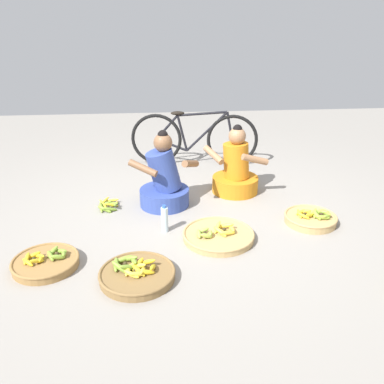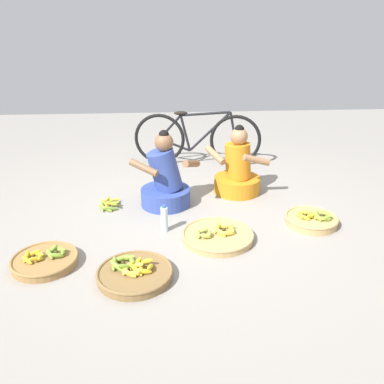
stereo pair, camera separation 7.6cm
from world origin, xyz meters
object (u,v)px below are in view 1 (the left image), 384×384
Objects in this scene: banana_basket_near_vendor at (137,274)px; loose_bananas_back_left at (109,205)px; bicycle_leaning at (194,138)px; banana_basket_front_left at (46,262)px; vendor_woman_front at (164,182)px; vendor_woman_behind at (236,171)px; banana_basket_near_bicycle at (311,218)px; banana_basket_back_right at (218,235)px; water_bottle at (165,219)px.

banana_basket_near_vendor is 1.33m from loose_bananas_back_left.
banana_basket_front_left is (-1.42, -2.37, -0.31)m from bicycle_leaning.
vendor_woman_front is at bearing 47.68° from banana_basket_front_left.
vendor_woman_behind is at bearing 56.14° from banana_basket_near_vendor.
banana_basket_near_bicycle is at bearing -21.50° from vendor_woman_front.
banana_basket_front_left is 1.12m from loose_bananas_back_left.
vendor_woman_behind is 1.03m from banana_basket_near_bicycle.
banana_basket_back_right is 2.43× the size of water_bottle.
vendor_woman_front is 0.60m from water_bottle.
banana_basket_back_right is (0.01, -2.07, -0.32)m from bicycle_leaning.
banana_basket_near_bicycle is at bearing -62.70° from bicycle_leaning.
vendor_woman_front is 0.92m from banana_basket_back_right.
loose_bananas_back_left is at bearing 144.34° from banana_basket_back_right.
vendor_woman_behind is at bearing 46.16° from water_bottle.
vendor_woman_behind is 1.08m from bicycle_leaning.
banana_basket_front_left is at bearing -120.97° from bicycle_leaning.
loose_bananas_back_left is (-0.34, 1.29, -0.01)m from banana_basket_near_vendor.
banana_basket_front_left is at bearing -132.32° from vendor_woman_front.
banana_basket_near_vendor is 1.77× the size of loose_bananas_back_left.
banana_basket_near_vendor is (0.73, -0.23, 0.00)m from banana_basket_front_left.
vendor_woman_behind reaches higher than banana_basket_near_vendor.
water_bottle is (0.57, -0.56, 0.09)m from loose_bananas_back_left.
banana_basket_back_right is at bearing -108.76° from vendor_woman_behind.
vendor_woman_front reaches higher than banana_basket_back_right.
bicycle_leaning is at bearing 59.03° from banana_basket_front_left.
water_bottle is at bearing 71.99° from banana_basket_near_vendor.
bicycle_leaning is at bearing 90.32° from banana_basket_back_right.
banana_basket_near_vendor is 0.76m from water_bottle.
banana_basket_near_vendor is (-0.70, -2.60, -0.31)m from bicycle_leaning.
bicycle_leaning is 5.16× the size of loose_bananas_back_left.
vendor_woman_front reaches higher than banana_basket_front_left.
banana_basket_back_right is at bearing -59.50° from vendor_woman_front.
loose_bananas_back_left is (-1.04, 0.75, -0.01)m from banana_basket_back_right.
bicycle_leaning is 2.78m from banana_basket_front_left.
banana_basket_near_vendor is at bearing -155.29° from banana_basket_near_bicycle.
vendor_woman_front is 1.37m from bicycle_leaning.
banana_basket_near_vendor is at bearing -104.99° from bicycle_leaning.
bicycle_leaning reaches higher than banana_basket_front_left.
banana_basket_near_bicycle is (0.58, -0.83, -0.20)m from vendor_woman_behind.
banana_basket_near_bicycle reaches higher than loose_bananas_back_left.
banana_basket_front_left is 0.82× the size of banana_basket_back_right.
bicycle_leaning is at bearing 51.90° from loose_bananas_back_left.
water_bottle is (-0.83, -0.86, -0.12)m from vendor_woman_behind.
vendor_woman_front is 1.47m from banana_basket_front_left.
water_bottle is at bearing -103.80° from bicycle_leaning.
vendor_woman_front reaches higher than banana_basket_near_bicycle.
water_bottle is at bearing -133.84° from vendor_woman_behind.
vendor_woman_front is 3.06× the size of water_bottle.
water_bottle is at bearing -178.59° from banana_basket_near_bicycle.
banana_basket_near_bicycle is 0.97m from banana_basket_back_right.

